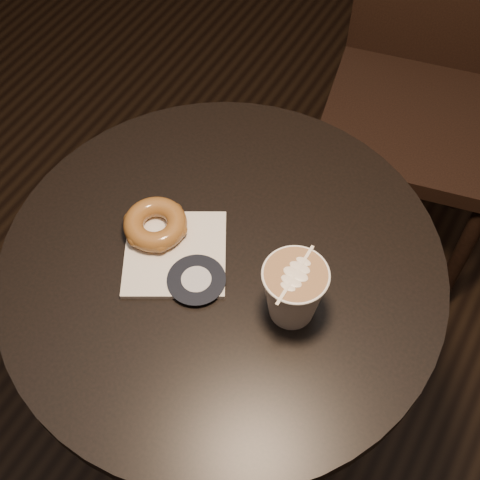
% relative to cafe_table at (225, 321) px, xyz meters
% --- Properties ---
extents(cafe_table, '(0.70, 0.70, 0.75)m').
position_rel_cafe_table_xyz_m(cafe_table, '(0.00, 0.00, 0.00)').
color(cafe_table, black).
rests_on(cafe_table, ground).
extents(chair, '(0.52, 0.52, 1.09)m').
position_rel_cafe_table_xyz_m(chair, '(0.09, 0.80, 0.06)').
color(chair, black).
rests_on(chair, ground).
extents(pastry_bag, '(0.21, 0.21, 0.01)m').
position_rel_cafe_table_xyz_m(pastry_bag, '(-0.07, -0.02, 0.20)').
color(pastry_bag, silver).
rests_on(pastry_bag, cafe_table).
extents(doughnut, '(0.10, 0.10, 0.03)m').
position_rel_cafe_table_xyz_m(doughnut, '(-0.12, -0.00, 0.22)').
color(doughnut, brown).
rests_on(doughnut, pastry_bag).
extents(latte_cup, '(0.09, 0.09, 0.11)m').
position_rel_cafe_table_xyz_m(latte_cup, '(0.13, -0.02, 0.25)').
color(latte_cup, white).
rests_on(latte_cup, cafe_table).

